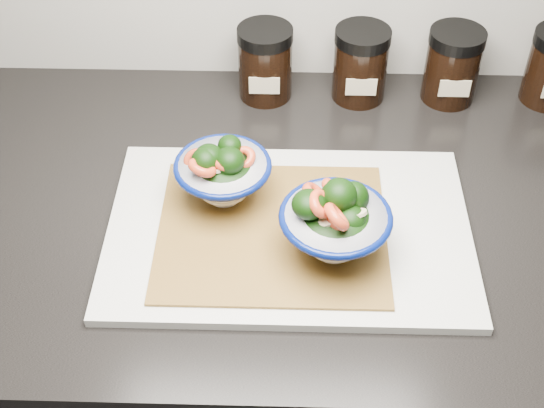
{
  "coord_description": "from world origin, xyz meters",
  "views": [
    {
      "loc": [
        -0.17,
        0.74,
        1.58
      ],
      "look_at": [
        -0.19,
        1.38,
        0.96
      ],
      "focal_mm": 50.0,
      "sensor_mm": 36.0,
      "label": 1
    }
  ],
  "objects_px": {
    "cutting_board": "(289,231)",
    "spice_jar_a": "(265,63)",
    "bowl_right": "(335,223)",
    "bowl_left": "(222,174)",
    "spice_jar_c": "(452,65)",
    "spice_jar_b": "(360,64)"
  },
  "relations": [
    {
      "from": "cutting_board",
      "to": "bowl_right",
      "type": "bearing_deg",
      "value": -36.26
    },
    {
      "from": "spice_jar_a",
      "to": "bowl_right",
      "type": "bearing_deg",
      "value": -74.62
    },
    {
      "from": "bowl_left",
      "to": "bowl_right",
      "type": "height_order",
      "value": "bowl_right"
    },
    {
      "from": "bowl_left",
      "to": "cutting_board",
      "type": "bearing_deg",
      "value": -29.97
    },
    {
      "from": "cutting_board",
      "to": "bowl_right",
      "type": "height_order",
      "value": "bowl_right"
    },
    {
      "from": "bowl_left",
      "to": "bowl_right",
      "type": "relative_size",
      "value": 0.93
    },
    {
      "from": "bowl_left",
      "to": "spice_jar_c",
      "type": "relative_size",
      "value": 1.09
    },
    {
      "from": "bowl_left",
      "to": "spice_jar_c",
      "type": "xyz_separation_m",
      "value": [
        0.32,
        0.25,
        0.0
      ]
    },
    {
      "from": "cutting_board",
      "to": "bowl_left",
      "type": "bearing_deg",
      "value": 150.03
    },
    {
      "from": "bowl_right",
      "to": "bowl_left",
      "type": "bearing_deg",
      "value": 147.49
    },
    {
      "from": "cutting_board",
      "to": "spice_jar_a",
      "type": "distance_m",
      "value": 0.3
    },
    {
      "from": "spice_jar_b",
      "to": "bowl_right",
      "type": "bearing_deg",
      "value": -98.27
    },
    {
      "from": "bowl_left",
      "to": "spice_jar_c",
      "type": "distance_m",
      "value": 0.41
    },
    {
      "from": "cutting_board",
      "to": "spice_jar_c",
      "type": "height_order",
      "value": "spice_jar_c"
    },
    {
      "from": "bowl_left",
      "to": "bowl_right",
      "type": "bearing_deg",
      "value": -32.51
    },
    {
      "from": "cutting_board",
      "to": "spice_jar_b",
      "type": "height_order",
      "value": "spice_jar_b"
    },
    {
      "from": "bowl_right",
      "to": "spice_jar_b",
      "type": "height_order",
      "value": "bowl_right"
    },
    {
      "from": "bowl_right",
      "to": "spice_jar_b",
      "type": "distance_m",
      "value": 0.34
    },
    {
      "from": "cutting_board",
      "to": "spice_jar_b",
      "type": "bearing_deg",
      "value": 71.02
    },
    {
      "from": "bowl_right",
      "to": "spice_jar_a",
      "type": "bearing_deg",
      "value": 105.38
    },
    {
      "from": "bowl_right",
      "to": "spice_jar_c",
      "type": "bearing_deg",
      "value": 61.2
    },
    {
      "from": "spice_jar_b",
      "to": "spice_jar_c",
      "type": "relative_size",
      "value": 1.0
    }
  ]
}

